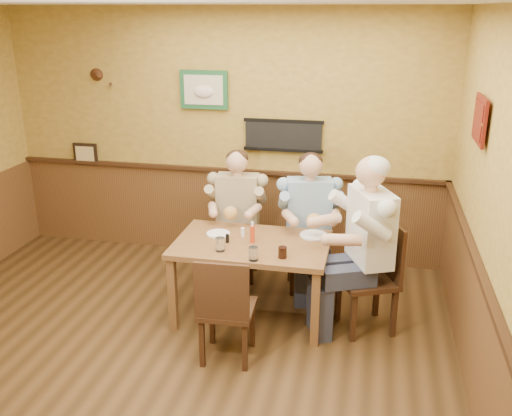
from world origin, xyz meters
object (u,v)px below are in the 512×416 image
(cola_tumbler, at_px, (282,252))
(hot_sauce_bottle, at_px, (252,233))
(chair_back_right, at_px, (308,247))
(pepper_shaker, at_px, (227,238))
(chair_right_end, at_px, (367,277))
(water_glass_left, at_px, (220,244))
(diner_tan_shirt, at_px, (238,222))
(diner_blue_polo, at_px, (308,230))
(dining_table, at_px, (252,251))
(salt_shaker, at_px, (243,232))
(water_glass_mid, at_px, (253,254))
(chair_back_left, at_px, (238,239))
(chair_near_side, at_px, (227,306))
(diner_white_elder, at_px, (369,255))

(cola_tumbler, xyz_separation_m, hot_sauce_bottle, (-0.32, 0.27, 0.04))
(chair_back_right, distance_m, pepper_shaker, 1.04)
(chair_right_end, distance_m, hot_sauce_bottle, 1.10)
(water_glass_left, bearing_deg, chair_right_end, 10.68)
(diner_tan_shirt, distance_m, diner_blue_polo, 0.77)
(dining_table, relative_size, chair_back_right, 1.54)
(chair_right_end, distance_m, cola_tumbler, 0.82)
(dining_table, relative_size, salt_shaker, 15.98)
(diner_tan_shirt, relative_size, water_glass_mid, 10.55)
(chair_right_end, height_order, salt_shaker, chair_right_end)
(water_glass_mid, relative_size, salt_shaker, 1.37)
(chair_back_right, bearing_deg, chair_back_left, 159.68)
(salt_shaker, bearing_deg, diner_tan_shirt, 107.64)
(chair_near_side, distance_m, diner_blue_polo, 1.48)
(water_glass_left, height_order, salt_shaker, water_glass_left)
(chair_back_left, distance_m, chair_back_right, 0.77)
(diner_white_elder, distance_m, salt_shaker, 1.17)
(hot_sauce_bottle, relative_size, salt_shaker, 2.04)
(dining_table, xyz_separation_m, chair_back_left, (-0.32, 0.78, -0.21))
(cola_tumbler, bearing_deg, diner_blue_polo, 83.60)
(chair_right_end, relative_size, diner_white_elder, 0.70)
(chair_back_right, distance_m, water_glass_mid, 1.17)
(chair_back_left, height_order, pepper_shaker, chair_back_left)
(dining_table, height_order, chair_back_right, chair_back_right)
(diner_blue_polo, height_order, pepper_shaker, diner_blue_polo)
(chair_back_right, relative_size, hot_sauce_bottle, 5.08)
(diner_tan_shirt, distance_m, salt_shaker, 0.72)
(water_glass_left, relative_size, water_glass_mid, 1.03)
(cola_tumbler, bearing_deg, water_glass_mid, -155.75)
(chair_back_right, xyz_separation_m, diner_tan_shirt, (-0.76, 0.10, 0.18))
(diner_tan_shirt, xyz_separation_m, pepper_shaker, (0.11, -0.83, 0.16))
(diner_blue_polo, relative_size, diner_white_elder, 0.90)
(diner_tan_shirt, xyz_separation_m, salt_shaker, (0.21, -0.67, 0.16))
(chair_back_left, distance_m, cola_tumbler, 1.29)
(chair_near_side, height_order, cola_tumbler, chair_near_side)
(dining_table, distance_m, diner_white_elder, 1.06)
(chair_right_end, distance_m, diner_blue_polo, 0.93)
(chair_near_side, bearing_deg, salt_shaker, -88.49)
(chair_right_end, relative_size, diner_tan_shirt, 0.80)
(chair_back_left, relative_size, water_glass_mid, 7.39)
(dining_table, xyz_separation_m, water_glass_mid, (0.10, -0.39, 0.15))
(dining_table, bearing_deg, diner_white_elder, -0.66)
(dining_table, xyz_separation_m, cola_tumbler, (0.33, -0.28, 0.14))
(hot_sauce_bottle, bearing_deg, chair_right_end, -0.25)
(chair_back_right, height_order, diner_blue_polo, diner_blue_polo)
(chair_back_right, bearing_deg, salt_shaker, -146.84)
(chair_right_end, xyz_separation_m, water_glass_left, (-1.28, -0.24, 0.31))
(pepper_shaker, bearing_deg, diner_blue_polo, 48.26)
(water_glass_mid, bearing_deg, chair_back_right, 72.30)
(chair_right_end, height_order, cola_tumbler, chair_right_end)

